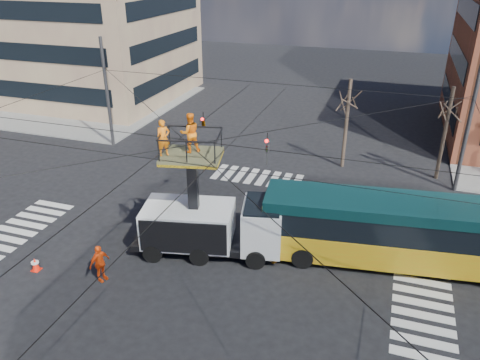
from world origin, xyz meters
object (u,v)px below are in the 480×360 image
object	(u,v)px
utility_truck	(211,212)
city_bus	(403,231)
worker_ground	(100,263)
flagger	(273,245)
traffic_cone	(35,264)

from	to	relation	value
utility_truck	city_bus	world-z (taller)	utility_truck
city_bus	worker_ground	distance (m)	13.56
utility_truck	flagger	xyz separation A→B (m)	(3.03, 0.03, -1.22)
utility_truck	city_bus	distance (m)	8.79
utility_truck	worker_ground	world-z (taller)	utility_truck
traffic_cone	worker_ground	distance (m)	3.32
city_bus	traffic_cone	distance (m)	16.73
traffic_cone	flagger	bearing A→B (deg)	21.93
city_bus	traffic_cone	bearing A→B (deg)	-167.18
worker_ground	flagger	distance (m)	7.75
traffic_cone	worker_ground	size ratio (longest dim) A/B	0.37
utility_truck	flagger	world-z (taller)	utility_truck
city_bus	worker_ground	bearing A→B (deg)	-163.66
flagger	utility_truck	bearing A→B (deg)	-133.40
worker_ground	city_bus	bearing A→B (deg)	-47.71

